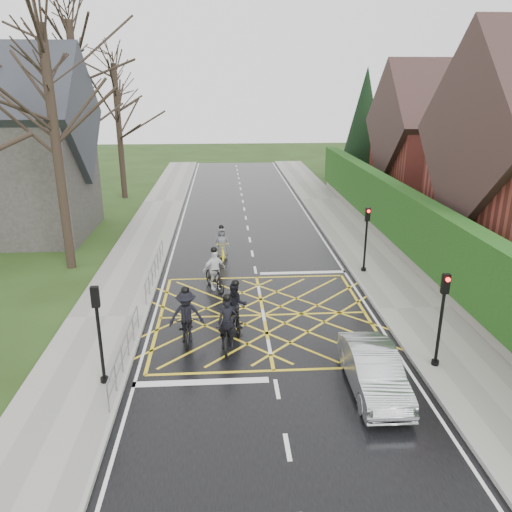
{
  "coord_description": "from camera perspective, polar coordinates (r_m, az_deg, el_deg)",
  "views": [
    {
      "loc": [
        -1.44,
        -17.57,
        8.52
      ],
      "look_at": [
        -0.07,
        3.34,
        1.3
      ],
      "focal_mm": 35.0,
      "sensor_mm": 36.0,
      "label": 1
    }
  ],
  "objects": [
    {
      "name": "traffic_light_sw",
      "position": [
        15.21,
        -17.43,
        -8.75
      ],
      "size": [
        0.24,
        0.31,
        3.21
      ],
      "color": "black",
      "rests_on": "ground"
    },
    {
      "name": "cyclist_back",
      "position": [
        18.25,
        -2.34,
        -6.29
      ],
      "size": [
        0.94,
        1.98,
        1.93
      ],
      "rotation": [
        0.0,
        0.0,
        0.13
      ],
      "color": "black",
      "rests_on": "ground"
    },
    {
      "name": "cyclist_mid",
      "position": [
        17.61,
        -7.95,
        -7.4
      ],
      "size": [
        1.28,
        2.16,
        2.03
      ],
      "rotation": [
        0.0,
        0.0,
        0.11
      ],
      "color": "black",
      "rests_on": "ground"
    },
    {
      "name": "conifer",
      "position": [
        45.38,
        12.23,
        14.15
      ],
      "size": [
        4.6,
        4.6,
        10.0
      ],
      "color": "black",
      "rests_on": "ground"
    },
    {
      "name": "sidewalk_right",
      "position": [
        20.86,
        17.61,
        -5.82
      ],
      "size": [
        3.0,
        80.0,
        0.15
      ],
      "primitive_type": "cube",
      "color": "gray",
      "rests_on": "ground"
    },
    {
      "name": "traffic_light_se",
      "position": [
        16.38,
        20.35,
        -7.02
      ],
      "size": [
        0.24,
        0.31,
        3.21
      ],
      "rotation": [
        0.0,
        0.0,
        3.14
      ],
      "color": "black",
      "rests_on": "ground"
    },
    {
      "name": "church",
      "position": [
        32.15,
        -26.3,
        10.68
      ],
      "size": [
        8.8,
        7.8,
        11.0
      ],
      "color": "#2D2B28",
      "rests_on": "ground"
    },
    {
      "name": "ground",
      "position": [
        19.58,
        0.86,
        -6.79
      ],
      "size": [
        120.0,
        120.0,
        0.0
      ],
      "primitive_type": "plane",
      "color": "#1E3010",
      "rests_on": "ground"
    },
    {
      "name": "cyclist_rear",
      "position": [
        17.1,
        -3.25,
        -8.49
      ],
      "size": [
        0.83,
        2.05,
        1.96
      ],
      "rotation": [
        0.0,
        0.0,
        -0.06
      ],
      "color": "black",
      "rests_on": "ground"
    },
    {
      "name": "hedge",
      "position": [
        26.1,
        17.05,
        3.93
      ],
      "size": [
        0.9,
        38.0,
        2.8
      ],
      "primitive_type": "cube",
      "color": "#103C13",
      "rests_on": "stone_wall"
    },
    {
      "name": "cyclist_front",
      "position": [
        21.74,
        -4.76,
        -2.08
      ],
      "size": [
        1.31,
        2.0,
        1.95
      ],
      "rotation": [
        0.0,
        0.0,
        0.43
      ],
      "color": "black",
      "rests_on": "ground"
    },
    {
      "name": "tree_far",
      "position": [
        40.36,
        -15.62,
        16.47
      ],
      "size": [
        8.4,
        8.4,
        10.4
      ],
      "color": "black",
      "rests_on": "ground"
    },
    {
      "name": "stone_wall",
      "position": [
        26.58,
        16.69,
        0.29
      ],
      "size": [
        0.5,
        38.0,
        0.7
      ],
      "primitive_type": "cube",
      "color": "slate",
      "rests_on": "ground"
    },
    {
      "name": "railing_south",
      "position": [
        16.38,
        -14.8,
        -9.89
      ],
      "size": [
        0.05,
        5.04,
        1.03
      ],
      "color": "slate",
      "rests_on": "ground"
    },
    {
      "name": "railing_north",
      "position": [
        23.14,
        -11.49,
        -0.91
      ],
      "size": [
        0.05,
        6.04,
        1.03
      ],
      "color": "slate",
      "rests_on": "ground"
    },
    {
      "name": "cyclist_lead",
      "position": [
        25.69,
        -3.94,
        1.04
      ],
      "size": [
        0.85,
        1.89,
        1.77
      ],
      "rotation": [
        0.0,
        0.0,
        0.12
      ],
      "color": "yellow",
      "rests_on": "ground"
    },
    {
      "name": "road",
      "position": [
        19.58,
        0.86,
        -6.77
      ],
      "size": [
        9.0,
        80.0,
        0.01
      ],
      "primitive_type": "cube",
      "color": "black",
      "rests_on": "ground"
    },
    {
      "name": "car",
      "position": [
        15.27,
        13.31,
        -12.64
      ],
      "size": [
        1.41,
        3.91,
        1.28
      ],
      "primitive_type": "imported",
      "rotation": [
        0.0,
        0.0,
        -0.01
      ],
      "color": "#A3A5A9",
      "rests_on": "ground"
    },
    {
      "name": "tree_near",
      "position": [
        24.76,
        -22.46,
        16.24
      ],
      "size": [
        9.24,
        9.24,
        11.44
      ],
      "color": "black",
      "rests_on": "ground"
    },
    {
      "name": "tree_mid",
      "position": [
        32.71,
        -19.94,
        18.15
      ],
      "size": [
        10.08,
        10.08,
        12.48
      ],
      "color": "black",
      "rests_on": "ground"
    },
    {
      "name": "sidewalk_left",
      "position": [
        20.02,
        -16.65,
        -6.8
      ],
      "size": [
        3.0,
        80.0,
        0.15
      ],
      "primitive_type": "cube",
      "color": "gray",
      "rests_on": "ground"
    },
    {
      "name": "traffic_light_ne",
      "position": [
        23.74,
        12.43,
        1.76
      ],
      "size": [
        0.24,
        0.31,
        3.21
      ],
      "rotation": [
        0.0,
        0.0,
        3.14
      ],
      "color": "black",
      "rests_on": "ground"
    },
    {
      "name": "house_far",
      "position": [
        39.3,
        21.08,
        11.71
      ],
      "size": [
        9.8,
        8.8,
        10.3
      ],
      "color": "maroon",
      "rests_on": "ground"
    }
  ]
}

